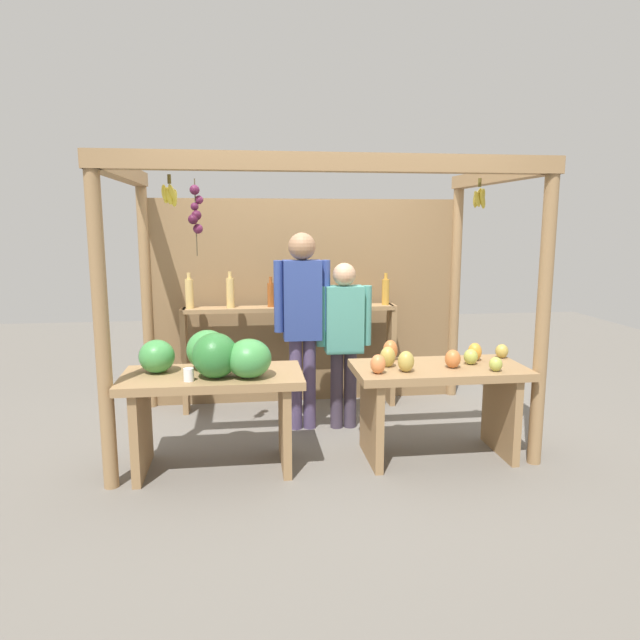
# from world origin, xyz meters

# --- Properties ---
(ground_plane) EXTENTS (12.00, 12.00, 0.00)m
(ground_plane) POSITION_xyz_m (0.00, 0.00, 0.00)
(ground_plane) COLOR slate
(ground_plane) RESTS_ON ground
(market_stall) EXTENTS (3.19, 1.87, 2.24)m
(market_stall) POSITION_xyz_m (-0.00, 0.41, 1.30)
(market_stall) COLOR #99754C
(market_stall) RESTS_ON ground
(fruit_counter_left) EXTENTS (1.29, 0.68, 1.04)m
(fruit_counter_left) POSITION_xyz_m (-0.84, -0.68, 0.69)
(fruit_counter_left) COLOR #99754C
(fruit_counter_left) RESTS_ON ground
(fruit_counter_right) EXTENTS (1.30, 0.64, 0.88)m
(fruit_counter_right) POSITION_xyz_m (0.84, -0.66, 0.55)
(fruit_counter_right) COLOR #99754C
(fruit_counter_right) RESTS_ON ground
(bottle_shelf_unit) EXTENTS (2.04, 0.22, 1.36)m
(bottle_shelf_unit) POSITION_xyz_m (-0.19, 0.66, 0.80)
(bottle_shelf_unit) COLOR #99754C
(bottle_shelf_unit) RESTS_ON ground
(vendor_man) EXTENTS (0.48, 0.23, 1.71)m
(vendor_man) POSITION_xyz_m (-0.12, 0.08, 1.03)
(vendor_man) COLOR #52446A
(vendor_man) RESTS_ON ground
(vendor_woman) EXTENTS (0.48, 0.20, 1.45)m
(vendor_woman) POSITION_xyz_m (0.24, 0.06, 0.86)
(vendor_woman) COLOR #413747
(vendor_woman) RESTS_ON ground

